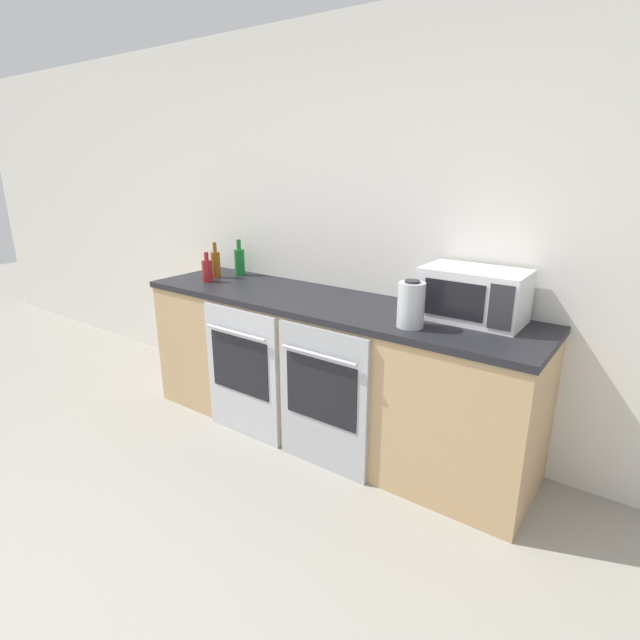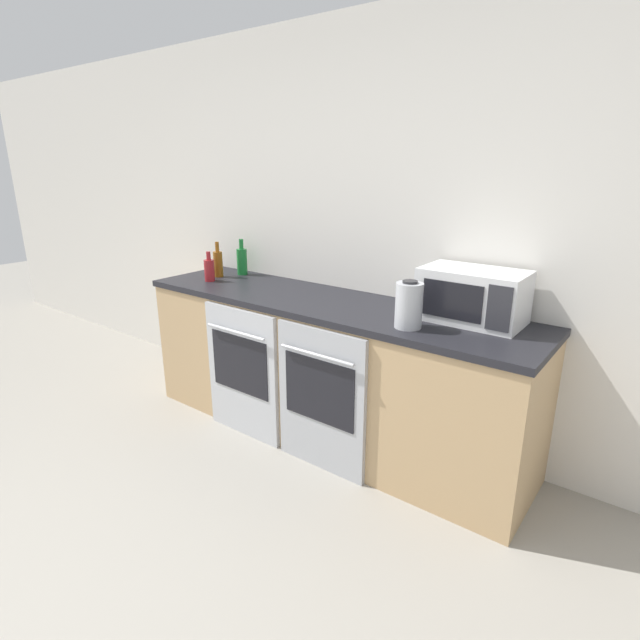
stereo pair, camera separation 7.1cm
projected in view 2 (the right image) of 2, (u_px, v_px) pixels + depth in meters
name	position (u px, v px, depth m)	size (l,w,h in m)	color
wall_back	(360.00, 233.00, 3.25)	(10.00, 0.06, 2.60)	silver
counter_back	(327.00, 369.00, 3.23)	(2.65, 0.67, 0.92)	tan
oven_left	(242.00, 372.00, 3.23)	(0.60, 0.06, 0.87)	#B7BABF
oven_right	(320.00, 400.00, 2.86)	(0.60, 0.06, 0.87)	#A8AAAF
microwave	(473.00, 296.00, 2.65)	(0.54, 0.33, 0.28)	silver
bottle_amber	(218.00, 263.00, 3.70)	(0.07, 0.07, 0.26)	#8C5114
bottle_green	(242.00, 261.00, 3.77)	(0.08, 0.08, 0.27)	#19722D
bottle_red	(209.00, 270.00, 3.57)	(0.07, 0.07, 0.21)	maroon
kettle	(409.00, 305.00, 2.55)	(0.14, 0.14, 0.25)	#B7BABF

